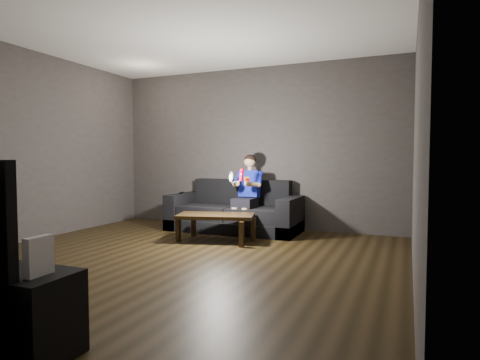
% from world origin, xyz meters
% --- Properties ---
extents(floor, '(5.00, 5.00, 0.00)m').
position_xyz_m(floor, '(0.00, 0.00, 0.00)').
color(floor, black).
rests_on(floor, ground).
extents(back_wall, '(5.00, 0.04, 2.70)m').
position_xyz_m(back_wall, '(0.00, 2.50, 1.35)').
color(back_wall, '#3B3533').
rests_on(back_wall, ground).
extents(left_wall, '(0.04, 5.00, 2.70)m').
position_xyz_m(left_wall, '(-2.50, 0.00, 1.35)').
color(left_wall, '#3B3533').
rests_on(left_wall, ground).
extents(right_wall, '(0.04, 5.00, 2.70)m').
position_xyz_m(right_wall, '(2.50, 0.00, 1.35)').
color(right_wall, '#3B3533').
rests_on(right_wall, ground).
extents(ceiling, '(5.00, 5.00, 0.02)m').
position_xyz_m(ceiling, '(0.00, 0.00, 2.70)').
color(ceiling, white).
rests_on(ceiling, back_wall).
extents(sofa, '(2.11, 0.91, 0.81)m').
position_xyz_m(sofa, '(-0.14, 2.02, 0.27)').
color(sofa, black).
rests_on(sofa, floor).
extents(child, '(0.47, 0.58, 1.17)m').
position_xyz_m(child, '(0.09, 1.97, 0.72)').
color(child, black).
rests_on(child, sofa).
extents(wii_remote_red, '(0.06, 0.08, 0.18)m').
position_xyz_m(wii_remote_red, '(0.18, 1.52, 0.92)').
color(wii_remote_red, red).
rests_on(wii_remote_red, child).
extents(nunchuk_white, '(0.08, 0.10, 0.16)m').
position_xyz_m(nunchuk_white, '(0.02, 1.53, 0.90)').
color(nunchuk_white, white).
rests_on(nunchuk_white, child).
extents(wii_remote_black, '(0.08, 0.16, 0.03)m').
position_xyz_m(wii_remote_black, '(-1.09, 1.95, 0.59)').
color(wii_remote_black, black).
rests_on(wii_remote_black, sofa).
extents(coffee_table, '(1.16, 0.80, 0.39)m').
position_xyz_m(coffee_table, '(-0.05, 1.14, 0.33)').
color(coffee_table, black).
rests_on(coffee_table, floor).
extents(wii_console, '(0.06, 0.17, 0.22)m').
position_xyz_m(wii_console, '(0.53, -2.27, 0.61)').
color(wii_console, white).
rests_on(wii_console, media_console).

